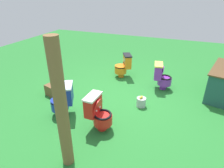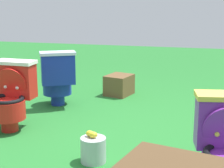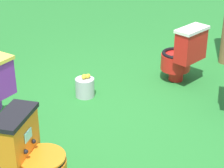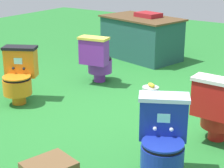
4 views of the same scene
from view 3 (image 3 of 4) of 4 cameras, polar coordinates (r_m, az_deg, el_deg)
The scene contains 4 objects.
ground at distance 4.48m, azimuth -1.03°, elevation -4.51°, with size 14.00×14.00×0.00m, color #26752D.
toilet_red at distance 5.18m, azimuth 9.57°, elevation 4.08°, with size 0.44×0.50×0.73m.
toilet_orange at distance 3.32m, azimuth -10.91°, elevation -9.56°, with size 0.59×0.62×0.73m.
lemon_bucket at distance 4.86m, azimuth -3.71°, elevation -0.40°, with size 0.22×0.22×0.28m.
Camera 3 is at (-2.76, -2.69, 2.28)m, focal length 67.25 mm.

